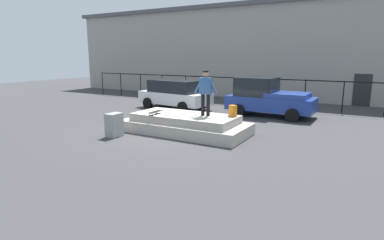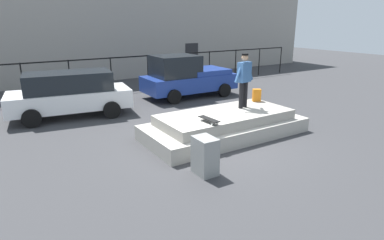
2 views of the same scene
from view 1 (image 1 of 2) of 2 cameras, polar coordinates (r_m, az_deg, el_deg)
The scene contains 10 objects.
ground_plane at distance 13.02m, azimuth -5.38°, elevation -2.16°, with size 60.00×60.00×0.00m, color #38383A.
concrete_ledge at distance 12.78m, azimuth -1.30°, elevation -0.79°, with size 5.15×2.33×0.76m.
skateboarder at distance 12.29m, azimuth 2.48°, elevation 5.49°, with size 0.92×0.33×1.75m.
skateboard at distance 12.77m, azimuth -6.70°, elevation 1.47°, with size 0.26×0.78×0.12m.
backpack at distance 12.35m, azimuth 7.39°, elevation 1.67°, with size 0.28×0.20×0.44m, color orange.
car_white_hatchback_near at distance 18.63m, azimuth -3.15°, elevation 4.79°, with size 4.57×2.48×1.68m.
car_blue_pickup_mid at distance 16.80m, azimuth 13.52°, elevation 3.99°, with size 4.41×2.20×1.98m.
utility_box at distance 12.52m, azimuth -13.92°, elevation -0.87°, with size 0.44×0.60×0.91m, color gray.
fence_row at distance 20.32m, azimuth 8.62°, elevation 6.16°, with size 24.06×0.06×1.76m.
warehouse_building at distance 27.21m, azimuth 14.53°, elevation 11.95°, with size 34.68×8.55×6.89m.
Camera 1 is at (7.32, -10.32, 3.06)m, focal length 29.43 mm.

